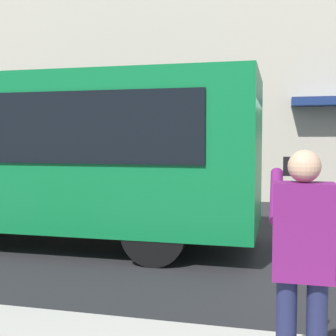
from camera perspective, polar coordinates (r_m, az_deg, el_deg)
name	(u,v)px	position (r m, az deg, el deg)	size (l,w,h in m)	color
ground_plane	(220,251)	(7.97, 6.52, -10.32)	(60.00, 60.00, 0.00)	#232326
building_facade_far	(250,8)	(15.06, 10.25, 19.26)	(28.00, 1.55, 12.00)	beige
red_bus	(16,152)	(9.02, -18.67, 1.95)	(9.05, 2.54, 3.08)	#0F7238
pedestrian_photographer	(303,254)	(3.25, 16.69, -10.38)	(0.53, 0.52, 1.70)	#1E2347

